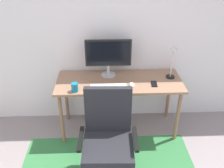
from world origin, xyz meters
TOP-DOWN VIEW (x-y plane):
  - wall_back at (0.00, 2.20)m, footprint 6.00×0.10m
  - desk at (-0.09, 1.83)m, footprint 1.55×0.60m
  - monitor at (-0.22, 1.99)m, footprint 0.57×0.18m
  - keyboard at (-0.23, 1.67)m, footprint 0.43×0.13m
  - computer_mouse at (0.05, 1.70)m, footprint 0.06×0.10m
  - coffee_cup at (-0.62, 1.61)m, footprint 0.08×0.08m
  - cell_phone at (0.33, 1.73)m, footprint 0.08×0.14m
  - desk_lamp at (0.56, 1.89)m, footprint 0.11×0.11m
  - office_chair at (-0.25, 1.07)m, footprint 0.60×0.54m

SIDE VIEW (x-z plane):
  - office_chair at x=-0.25m, z-range -0.09..0.92m
  - desk at x=-0.09m, z-range 0.30..1.05m
  - cell_phone at x=0.33m, z-range 0.75..0.76m
  - keyboard at x=-0.23m, z-range 0.75..0.77m
  - computer_mouse at x=0.05m, z-range 0.75..0.78m
  - coffee_cup at x=-0.62m, z-range 0.75..0.85m
  - monitor at x=-0.22m, z-range 0.80..1.27m
  - desk_lamp at x=0.56m, z-range 0.82..1.26m
  - wall_back at x=0.00m, z-range 0.00..2.60m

